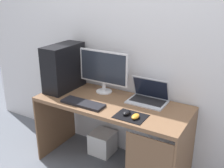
{
  "coord_description": "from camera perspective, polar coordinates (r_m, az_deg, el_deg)",
  "views": [
    {
      "loc": [
        1.17,
        -1.98,
        1.77
      ],
      "look_at": [
        0.0,
        0.0,
        0.9
      ],
      "focal_mm": 43.28,
      "sensor_mm": 36.0,
      "label": 1
    }
  ],
  "objects": [
    {
      "name": "ground_plane",
      "position": [
        2.9,
        -0.0,
        -16.93
      ],
      "size": [
        8.0,
        8.0,
        0.0
      ],
      "primitive_type": "plane",
      "color": "slate"
    },
    {
      "name": "wall_back",
      "position": [
        2.64,
        3.9,
        10.37
      ],
      "size": [
        4.0,
        0.05,
        2.6
      ],
      "color": "silver",
      "rests_on": "ground_plane"
    },
    {
      "name": "desk",
      "position": [
        2.57,
        0.24,
        -6.9
      ],
      "size": [
        1.46,
        0.61,
        0.72
      ],
      "color": "brown",
      "rests_on": "ground_plane"
    },
    {
      "name": "pc_tower",
      "position": [
        2.81,
        -10.13,
        3.49
      ],
      "size": [
        0.21,
        0.46,
        0.47
      ],
      "primitive_type": "cube",
      "color": "black",
      "rests_on": "desk"
    },
    {
      "name": "monitor",
      "position": [
        2.67,
        -1.84,
        3.01
      ],
      "size": [
        0.54,
        0.16,
        0.43
      ],
      "color": "silver",
      "rests_on": "desk"
    },
    {
      "name": "laptop",
      "position": [
        2.54,
        7.68,
        -2.75
      ],
      "size": [
        0.36,
        0.24,
        0.23
      ],
      "color": "#B7BCC6",
      "rests_on": "desk"
    },
    {
      "name": "keyboard",
      "position": [
        2.49,
        -6.16,
        -4.08
      ],
      "size": [
        0.42,
        0.14,
        0.02
      ],
      "primitive_type": "cube",
      "color": "black",
      "rests_on": "desk"
    },
    {
      "name": "mousepad",
      "position": [
        2.27,
        3.98,
        -6.83
      ],
      "size": [
        0.26,
        0.2,
        0.0
      ],
      "primitive_type": "cube",
      "color": "black",
      "rests_on": "desk"
    },
    {
      "name": "mouse_left",
      "position": [
        2.29,
        3.1,
        -6.04
      ],
      "size": [
        0.06,
        0.1,
        0.03
      ],
      "primitive_type": "ellipsoid",
      "color": "black",
      "rests_on": "mousepad"
    },
    {
      "name": "mouse_right",
      "position": [
        2.23,
        4.98,
        -6.83
      ],
      "size": [
        0.06,
        0.1,
        0.03
      ],
      "primitive_type": "ellipsoid",
      "color": "orange",
      "rests_on": "mousepad"
    },
    {
      "name": "subwoofer",
      "position": [
        3.04,
        -1.99,
        -12.25
      ],
      "size": [
        0.24,
        0.24,
        0.24
      ],
      "primitive_type": "cube",
      "color": "white",
      "rests_on": "ground_plane"
    }
  ]
}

